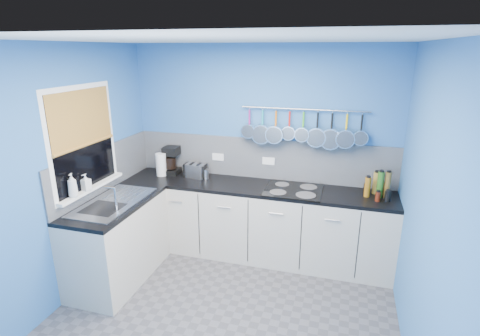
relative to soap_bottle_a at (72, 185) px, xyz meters
The scene contains 45 objects.
floor 1.93m from the soap_bottle_a, ahead, with size 3.20×3.00×0.02m, color #47474C.
ceiling 2.03m from the soap_bottle_a, ahead, with size 3.20×3.00×0.02m, color white.
wall_back 2.15m from the soap_bottle_a, 44.49° to the left, with size 3.20×0.02×2.50m, color #3066AA.
wall_front 2.16m from the soap_bottle_a, 44.75° to the right, with size 3.20×0.02×2.50m, color #3066AA.
wall_left 0.11m from the soap_bottle_a, behind, with size 0.02×3.00×2.50m, color #3066AA.
wall_right 3.14m from the soap_bottle_a, ahead, with size 0.02×3.00×2.50m, color #3066AA.
backsplash_back 2.13m from the soap_bottle_a, 44.07° to the left, with size 3.20×0.02×0.50m, color gray.
backsplash_left 0.60m from the soap_bottle_a, 95.58° to the left, with size 0.02×1.80×0.50m, color gray.
cabinet_run_back 2.08m from the soap_bottle_a, 37.95° to the left, with size 3.20×0.60×0.86m, color #B9B0A2.
worktop_back 1.96m from the soap_bottle_a, 37.95° to the left, with size 3.20×0.60×0.04m, color black.
cabinet_run_left 0.83m from the soap_bottle_a, 51.88° to the left, with size 0.60×1.20×0.86m, color #B9B0A2.
worktop_left 0.47m from the soap_bottle_a, 51.88° to the left, with size 0.60×1.20×0.04m, color black.
window_frame 0.48m from the soap_bottle_a, 98.73° to the left, with size 0.01×1.00×1.10m, color white.
window_glass 0.48m from the soap_bottle_a, 97.77° to the left, with size 0.01×0.90×1.00m, color black.
bamboo_blind 0.67m from the soap_bottle_a, 96.23° to the left, with size 0.01×0.90×0.55m, color olive.
window_sill 0.32m from the soap_bottle_a, 93.90° to the left, with size 0.10×0.98×0.03m, color white.
sink_unit 0.46m from the soap_bottle_a, 51.88° to the left, with size 0.50×0.95×0.01m, color silver.
mixer_tap 0.43m from the soap_bottle_a, 16.18° to the left, with size 0.12×0.08×0.26m, color silver, non-canonical shape.
socket_left 1.77m from the soap_bottle_a, 56.28° to the left, with size 0.15×0.01×0.09m, color white.
socket_right 2.19m from the soap_bottle_a, 42.01° to the left, with size 0.15×0.01×0.09m, color white.
pot_rail 2.56m from the soap_bottle_a, 35.41° to the left, with size 0.02×0.02×1.45m, color silver.
soap_bottle_a is the anchor object (origin of this frame).
soap_bottle_b 0.20m from the soap_bottle_a, 90.00° to the left, with size 0.08×0.08×0.17m, color white.
paper_towel 1.27m from the soap_bottle_a, 75.96° to the left, with size 0.13×0.13×0.29m, color white.
coffee_maker 1.39m from the soap_bottle_a, 73.42° to the left, with size 0.20×0.22×0.35m, color black, non-canonical shape.
toaster 1.50m from the soap_bottle_a, 59.87° to the left, with size 0.26×0.15×0.17m, color silver.
canister 1.56m from the soap_bottle_a, 55.11° to the left, with size 0.08×0.08×0.12m, color silver.
hob 2.32m from the soap_bottle_a, 30.23° to the left, with size 0.64×0.56×0.01m, color black.
pan_0 2.05m from the soap_bottle_a, 45.77° to the left, with size 0.17×0.10×0.36m, color silver, non-canonical shape.
pan_1 2.15m from the soap_bottle_a, 42.69° to the left, with size 0.23×0.10×0.42m, color silver, non-canonical shape.
pan_2 2.27m from the soap_bottle_a, 39.93° to the left, with size 0.21×0.12×0.40m, color silver, non-canonical shape.
pan_3 2.40m from the soap_bottle_a, 37.45° to the left, with size 0.17×0.09×0.36m, color silver, non-canonical shape.
pan_4 2.52m from the soap_bottle_a, 35.22° to the left, with size 0.17×0.12×0.36m, color silver, non-canonical shape.
pan_5 2.65m from the soap_bottle_a, 33.22° to the left, with size 0.22×0.10×0.41m, color silver, non-canonical shape.
pan_6 2.78m from the soap_bottle_a, 31.40° to the left, with size 0.24×0.10×0.43m, color silver, non-canonical shape.
pan_7 2.92m from the soap_bottle_a, 29.76° to the left, with size 0.21×0.12×0.40m, color silver, non-canonical shape.
pan_8 3.06m from the soap_bottle_a, 28.27° to the left, with size 0.17×0.11×0.36m, color silver, non-canonical shape.
condiment_0 3.26m from the soap_bottle_a, 23.77° to the left, with size 0.07×0.07×0.14m, color brown.
condiment_1 3.16m from the soap_bottle_a, 24.72° to the left, with size 0.07×0.07×0.25m, color olive.
condiment_2 3.08m from the soap_bottle_a, 25.17° to the left, with size 0.07×0.07×0.11m, color black.
condiment_3 3.23m from the soap_bottle_a, 22.41° to the left, with size 0.06×0.06×0.29m, color brown.
condiment_4 3.15m from the soap_bottle_a, 22.69° to the left, with size 0.07×0.07×0.29m, color #265919.
condiment_5 3.03m from the soap_bottle_a, 23.39° to the left, with size 0.06×0.06×0.22m, color #8C5914.
condiment_6 3.20m from the soap_bottle_a, 20.63° to the left, with size 0.07×0.07×0.11m, color black.
condiment_7 3.10m from the soap_bottle_a, 20.80° to the left, with size 0.05×0.05×0.10m, color #4C190C.
Camera 1 is at (0.98, -2.81, 2.43)m, focal length 28.01 mm.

